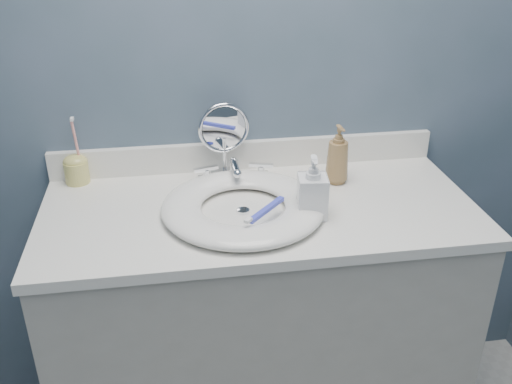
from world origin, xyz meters
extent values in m
cube|color=#405360|center=(0.00, 1.25, 1.20)|extent=(2.20, 0.02, 2.40)
cube|color=#B4AFA4|center=(0.00, 0.97, 0.42)|extent=(1.20, 0.55, 0.85)
cube|color=white|center=(0.00, 0.97, 0.86)|extent=(1.22, 0.57, 0.03)
cube|color=white|center=(0.00, 1.24, 0.93)|extent=(1.22, 0.02, 0.09)
cylinder|color=silver|center=(-0.05, 0.94, 0.88)|extent=(0.04, 0.04, 0.01)
cube|color=silver|center=(-0.05, 1.16, 0.89)|extent=(0.22, 0.05, 0.01)
cylinder|color=silver|center=(-0.05, 1.16, 0.92)|extent=(0.03, 0.03, 0.06)
cylinder|color=silver|center=(-0.05, 1.11, 0.94)|extent=(0.02, 0.09, 0.02)
sphere|color=silver|center=(-0.05, 1.06, 0.94)|extent=(0.03, 0.03, 0.03)
cylinder|color=silver|center=(-0.14, 1.16, 0.90)|extent=(0.02, 0.02, 0.03)
cube|color=silver|center=(-0.14, 1.16, 0.92)|extent=(0.08, 0.03, 0.01)
cylinder|color=silver|center=(0.04, 1.16, 0.90)|extent=(0.02, 0.02, 0.03)
cube|color=silver|center=(0.04, 1.16, 0.92)|extent=(0.08, 0.03, 0.01)
cylinder|color=silver|center=(-0.07, 1.20, 0.89)|extent=(0.09, 0.09, 0.01)
cylinder|color=silver|center=(-0.07, 1.20, 0.94)|extent=(0.01, 0.01, 0.12)
torus|color=silver|center=(-0.07, 1.20, 1.04)|extent=(0.16, 0.03, 0.16)
cylinder|color=white|center=(-0.07, 1.20, 1.04)|extent=(0.13, 0.02, 0.13)
imported|color=olive|center=(0.26, 1.09, 0.97)|extent=(0.08, 0.08, 0.18)
imported|color=white|center=(0.13, 0.90, 0.97)|extent=(0.09, 0.09, 0.17)
cylinder|color=#CFC667|center=(-0.52, 1.21, 0.91)|extent=(0.07, 0.07, 0.07)
ellipsoid|color=#CFC667|center=(-0.52, 1.21, 0.95)|extent=(0.07, 0.06, 0.04)
cylinder|color=pink|center=(-0.51, 1.21, 1.01)|extent=(0.02, 0.02, 0.14)
cube|color=white|center=(-0.51, 1.20, 1.09)|extent=(0.01, 0.02, 0.01)
cube|color=blue|center=(0.00, 0.87, 0.92)|extent=(0.12, 0.12, 0.01)
cube|color=white|center=(-0.06, 0.81, 0.93)|extent=(0.02, 0.02, 0.01)
camera|label=1|loc=(-0.23, -0.42, 1.65)|focal=40.00mm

